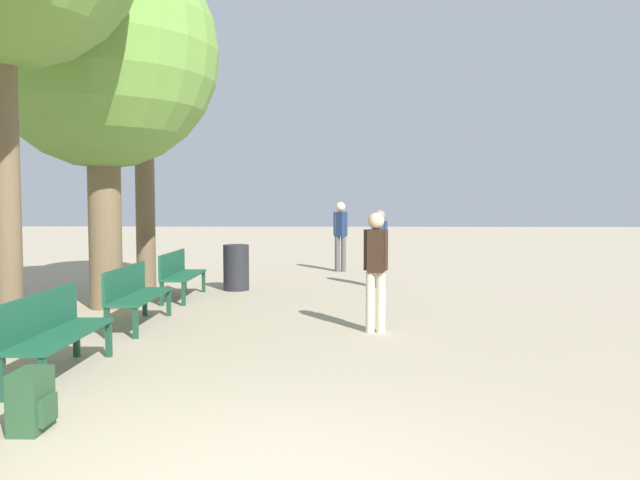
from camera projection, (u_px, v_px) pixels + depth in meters
name	position (u px, v px, depth m)	size (l,w,h in m)	color
bench_row_1	(52.00, 328.00, 6.16)	(0.45, 1.66, 0.83)	#195138
bench_row_2	(134.00, 291.00, 8.66)	(0.45, 1.66, 0.83)	#195138
bench_row_3	(179.00, 271.00, 11.15)	(0.45, 1.66, 0.83)	#195138
tree_row_2	(101.00, 54.00, 9.93)	(3.73, 3.73, 6.00)	brown
tree_row_3	(143.00, 75.00, 12.08)	(2.34, 2.34, 5.44)	brown
backpack	(32.00, 401.00, 4.70)	(0.26, 0.35, 0.47)	#284C2D
pedestrian_near	(380.00, 243.00, 12.56)	(0.32, 0.28, 1.57)	#4C4C4C
pedestrian_mid	(340.00, 232.00, 15.45)	(0.35, 0.30, 1.73)	#4C4C4C
pedestrian_far	(376.00, 264.00, 8.22)	(0.32, 0.22, 1.59)	beige
trash_bin	(236.00, 267.00, 12.22)	(0.50, 0.50, 0.89)	#232328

